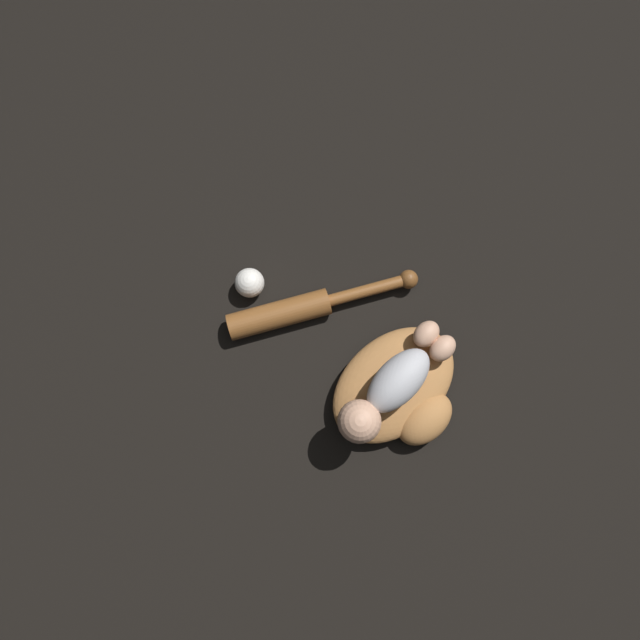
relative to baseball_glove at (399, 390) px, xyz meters
The scene contains 5 objects.
ground_plane 0.06m from the baseball_glove, 103.30° to the right, with size 6.00×6.00×0.00m, color black.
baseball_glove is the anchor object (origin of this frame).
baby_figure 0.09m from the baseball_glove, 18.76° to the right, with size 0.33×0.19×0.09m.
baseball_bat 0.30m from the baseball_glove, 65.70° to the right, with size 0.46×0.13×0.06m.
baseball 0.43m from the baseball_glove, 61.26° to the right, with size 0.07×0.07×0.07m.
Camera 1 is at (0.23, 0.08, 1.48)m, focal length 35.00 mm.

